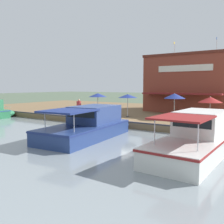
{
  "coord_description": "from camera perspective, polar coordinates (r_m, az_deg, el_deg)",
  "views": [
    {
      "loc": [
        18.45,
        11.56,
        3.73
      ],
      "look_at": [
        -1.0,
        -1.42,
        1.3
      ],
      "focal_mm": 40.0,
      "sensor_mm": 36.0,
      "label": 1
    }
  ],
  "objects": [
    {
      "name": "waterfront_restaurant",
      "position": [
        33.21,
        18.12,
        6.22
      ],
      "size": [
        9.51,
        10.47,
        8.86
      ],
      "color": "brown",
      "rests_on": "quay_deck"
    },
    {
      "name": "patio_umbrella_mid_patio_right",
      "position": [
        22.73,
        21.55,
        2.63
      ],
      "size": [
        1.98,
        1.98,
        2.27
      ],
      "color": "#B7B7B7",
      "rests_on": "quay_deck"
    },
    {
      "name": "quay_deck",
      "position": [
        31.83,
        12.21,
        -0.39
      ],
      "size": [
        22.0,
        56.0,
        0.6
      ],
      "primitive_type": "cube",
      "color": "brown",
      "rests_on": "ground"
    },
    {
      "name": "quay_edge_fender",
      "position": [
        22.08,
        1.76,
        -2.09
      ],
      "size": [
        0.2,
        50.4,
        0.1
      ],
      "primitive_type": "cube",
      "color": "#2D2D33",
      "rests_on": "quay_deck"
    },
    {
      "name": "cafe_chair_under_first_umbrella",
      "position": [
        25.91,
        -2.75,
        0.05
      ],
      "size": [
        0.57,
        0.57,
        0.85
      ],
      "color": "white",
      "rests_on": "quay_deck"
    },
    {
      "name": "cafe_chair_beside_entrance",
      "position": [
        20.56,
        22.75,
        -1.95
      ],
      "size": [
        0.54,
        0.54,
        0.85
      ],
      "color": "white",
      "rests_on": "quay_deck"
    },
    {
      "name": "patio_umbrella_back_row",
      "position": [
        27.85,
        -3.27,
        3.89
      ],
      "size": [
        2.03,
        2.03,
        2.39
      ],
      "color": "#B7B7B7",
      "rests_on": "quay_deck"
    },
    {
      "name": "cafe_chair_facing_river",
      "position": [
        27.57,
        -3.96,
        0.39
      ],
      "size": [
        0.59,
        0.59,
        0.85
      ],
      "color": "white",
      "rests_on": "quay_deck"
    },
    {
      "name": "patio_umbrella_by_entrance",
      "position": [
        24.58,
        14.1,
        3.57
      ],
      "size": [
        2.03,
        2.03,
        2.49
      ],
      "color": "#B7B7B7",
      "rests_on": "quay_deck"
    },
    {
      "name": "person_at_quay_edge",
      "position": [
        27.65,
        -7.6,
        1.64
      ],
      "size": [
        0.49,
        0.49,
        1.73
      ],
      "color": "#B23338",
      "rests_on": "quay_deck"
    },
    {
      "name": "patio_umbrella_mid_patio_left",
      "position": [
        25.6,
        3.6,
        3.67
      ],
      "size": [
        1.95,
        1.95,
        2.36
      ],
      "color": "#B7B7B7",
      "rests_on": "quay_deck"
    },
    {
      "name": "ground_plane",
      "position": [
        22.1,
        1.62,
        -3.79
      ],
      "size": [
        220.0,
        220.0,
        0.0
      ],
      "primitive_type": "plane",
      "color": "#4C5B47"
    },
    {
      "name": "motorboat_nearest_quay",
      "position": [
        14.51,
        19.21,
        -5.62
      ],
      "size": [
        8.79,
        3.07,
        2.3
      ],
      "color": "silver",
      "rests_on": "river_water"
    },
    {
      "name": "motorboat_fourth_along",
      "position": [
        18.33,
        -4.56,
        -2.98
      ],
      "size": [
        9.16,
        3.95,
        2.2
      ],
      "color": "navy",
      "rests_on": "river_water"
    }
  ]
}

